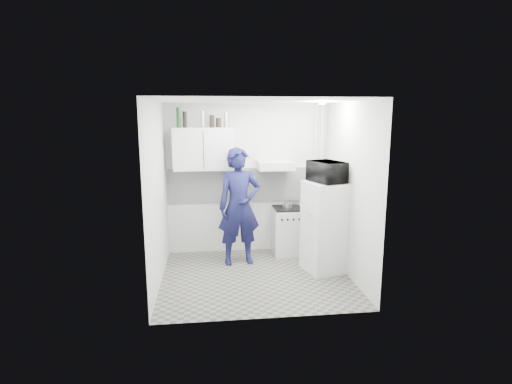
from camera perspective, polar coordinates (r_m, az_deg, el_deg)
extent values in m
plane|color=slate|center=(6.15, 0.00, -12.05)|extent=(2.80, 2.80, 0.00)
plane|color=white|center=(5.67, 0.00, 12.93)|extent=(2.80, 2.80, 0.00)
plane|color=silver|center=(7.00, -1.21, 1.86)|extent=(2.80, 0.00, 2.80)
plane|color=silver|center=(5.78, -13.92, -0.39)|extent=(0.00, 2.60, 2.60)
plane|color=silver|center=(6.09, 13.18, 0.22)|extent=(0.00, 2.60, 2.60)
imported|color=#13153D|center=(6.44, -2.41, -2.11)|extent=(0.75, 0.54, 1.90)
cube|color=silver|center=(7.05, 4.52, -5.61)|extent=(0.50, 0.50, 0.80)
cube|color=silver|center=(6.28, 9.87, -4.94)|extent=(0.70, 0.70, 1.40)
cube|color=black|center=(6.94, 4.57, -2.32)|extent=(0.48, 0.48, 0.03)
cylinder|color=silver|center=(6.93, 4.44, -1.83)|extent=(0.17, 0.17, 0.09)
imported|color=black|center=(6.11, 10.13, 2.86)|extent=(0.67, 0.56, 0.32)
cylinder|color=#144C1E|center=(6.72, -10.98, 10.40)|extent=(0.08, 0.08, 0.33)
cylinder|color=black|center=(6.71, -10.14, 10.14)|extent=(0.07, 0.07, 0.26)
cylinder|color=silver|center=(6.70, -7.64, 10.25)|extent=(0.06, 0.06, 0.27)
cylinder|color=black|center=(6.70, -6.32, 10.00)|extent=(0.08, 0.08, 0.20)
cylinder|color=black|center=(6.70, -5.39, 9.83)|extent=(0.08, 0.08, 0.16)
cylinder|color=silver|center=(6.71, -4.32, 10.26)|extent=(0.06, 0.06, 0.25)
cube|color=silver|center=(6.72, -7.49, 6.12)|extent=(1.00, 0.35, 0.70)
cube|color=silver|center=(6.77, 2.79, 3.85)|extent=(0.60, 0.50, 0.14)
cube|color=white|center=(7.00, -1.20, 1.03)|extent=(2.74, 0.03, 0.60)
cylinder|color=silver|center=(7.16, 9.27, 1.93)|extent=(0.05, 0.05, 2.60)
cylinder|color=silver|center=(7.13, 8.34, 1.91)|extent=(0.04, 0.04, 2.60)
cylinder|color=white|center=(6.06, 9.42, 12.37)|extent=(0.10, 0.10, 0.02)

